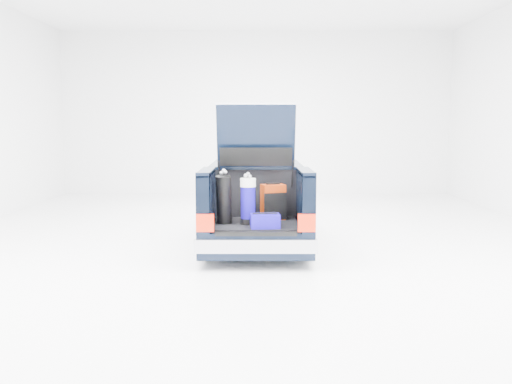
{
  "coord_description": "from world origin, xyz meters",
  "views": [
    {
      "loc": [
        0.01,
        -9.91,
        2.12
      ],
      "look_at": [
        0.0,
        -0.5,
        0.97
      ],
      "focal_mm": 38.0,
      "sensor_mm": 36.0,
      "label": 1
    }
  ],
  "objects_px": {
    "car": "(256,204)",
    "blue_duffel": "(265,221)",
    "blue_golf_bag": "(248,201)",
    "red_suitcase": "(273,202)",
    "black_golf_bag": "(224,199)"
  },
  "relations": [
    {
      "from": "blue_golf_bag",
      "to": "black_golf_bag",
      "type": "bearing_deg",
      "value": -178.21
    },
    {
      "from": "car",
      "to": "red_suitcase",
      "type": "xyz_separation_m",
      "value": [
        0.28,
        -1.3,
        0.21
      ]
    },
    {
      "from": "blue_duffel",
      "to": "red_suitcase",
      "type": "bearing_deg",
      "value": 73.92
    },
    {
      "from": "black_golf_bag",
      "to": "blue_golf_bag",
      "type": "relative_size",
      "value": 1.05
    },
    {
      "from": "blue_duffel",
      "to": "car",
      "type": "bearing_deg",
      "value": 89.13
    },
    {
      "from": "blue_duffel",
      "to": "blue_golf_bag",
      "type": "bearing_deg",
      "value": 125.62
    },
    {
      "from": "car",
      "to": "blue_duffel",
      "type": "bearing_deg",
      "value": -86.08
    },
    {
      "from": "red_suitcase",
      "to": "blue_duffel",
      "type": "relative_size",
      "value": 1.34
    },
    {
      "from": "red_suitcase",
      "to": "black_golf_bag",
      "type": "xyz_separation_m",
      "value": [
        -0.78,
        -0.37,
        0.1
      ]
    },
    {
      "from": "car",
      "to": "blue_duffel",
      "type": "distance_m",
      "value": 2.01
    },
    {
      "from": "car",
      "to": "black_golf_bag",
      "type": "relative_size",
      "value": 5.45
    },
    {
      "from": "car",
      "to": "blue_golf_bag",
      "type": "bearing_deg",
      "value": -94.12
    },
    {
      "from": "black_golf_bag",
      "to": "blue_duffel",
      "type": "height_order",
      "value": "black_golf_bag"
    },
    {
      "from": "car",
      "to": "blue_golf_bag",
      "type": "height_order",
      "value": "car"
    },
    {
      "from": "blue_golf_bag",
      "to": "blue_duffel",
      "type": "relative_size",
      "value": 1.78
    }
  ]
}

